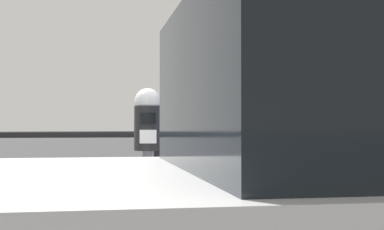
{
  "coord_description": "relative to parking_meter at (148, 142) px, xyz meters",
  "views": [
    {
      "loc": [
        -0.56,
        -3.27,
        1.29
      ],
      "look_at": [
        0.07,
        0.47,
        1.35
      ],
      "focal_mm": 52.25,
      "sensor_mm": 36.0,
      "label": 1
    }
  ],
  "objects": [
    {
      "name": "parking_meter",
      "position": [
        0.0,
        0.0,
        0.0
      ],
      "size": [
        0.19,
        0.2,
        1.41
      ],
      "rotation": [
        0.0,
        0.0,
        3.07
      ],
      "color": "slate",
      "rests_on": "sidewalk_curb"
    },
    {
      "name": "pedestrian_at_meter",
      "position": [
        0.69,
        -0.02,
        -0.02
      ],
      "size": [
        0.67,
        0.59,
        1.77
      ],
      "rotation": [
        0.0,
        0.0,
        3.08
      ],
      "color": "black",
      "rests_on": "sidewalk_curb"
    },
    {
      "name": "background_railing",
      "position": [
        0.22,
        1.55,
        -0.25
      ],
      "size": [
        24.06,
        0.06,
        1.1
      ],
      "color": "black",
      "rests_on": "sidewalk_curb"
    }
  ]
}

